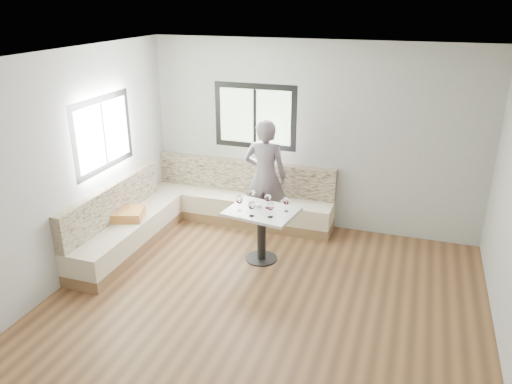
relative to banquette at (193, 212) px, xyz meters
The scene contains 11 objects.
room 2.42m from the banquette, 45.68° to the right, with size 5.01×5.01×2.81m.
banquette is the anchor object (origin of this frame).
table 1.33m from the banquette, 20.69° to the right, with size 0.98×0.82×0.73m.
person 1.21m from the banquette, 23.63° to the left, with size 0.63×0.42×1.73m, color slate.
olive_ramekin 1.27m from the banquette, 17.75° to the right, with size 0.09×0.09×0.04m.
wine_glass_a 1.23m from the banquette, 30.42° to the right, with size 0.09×0.09×0.21m.
wine_glass_b 1.46m from the banquette, 30.38° to the right, with size 0.09×0.09×0.21m.
wine_glass_c 1.63m from the banquette, 24.47° to the right, with size 0.09×0.09×0.21m.
wine_glass_d 1.44m from the banquette, 16.03° to the right, with size 0.09×0.09×0.21m.
wine_glass_e 1.68m from the banquette, 14.50° to the right, with size 0.09×0.09×0.21m.
wine_glass_f 1.20m from the banquette, 14.73° to the right, with size 0.09×0.09×0.21m.
Camera 1 is at (1.47, -4.55, 3.36)m, focal length 35.00 mm.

